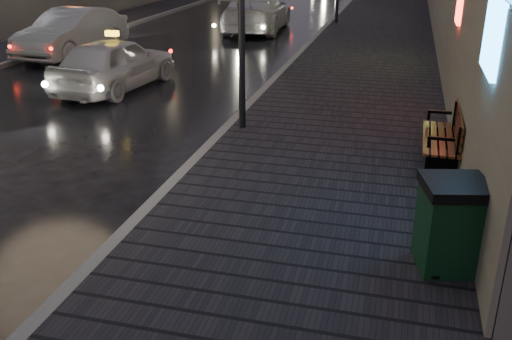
{
  "coord_description": "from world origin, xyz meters",
  "views": [
    {
      "loc": [
        5.05,
        -5.18,
        3.98
      ],
      "look_at": [
        3.16,
        2.11,
        0.85
      ],
      "focal_mm": 40.0,
      "sensor_mm": 36.0,
      "label": 1
    }
  ],
  "objects_px": {
    "trash_bin": "(451,224)",
    "taxi_near": "(115,63)",
    "taxi_mid": "(257,12)",
    "bench": "(446,137)",
    "car_left_mid": "(72,32)"
  },
  "relations": [
    {
      "from": "trash_bin",
      "to": "taxi_near",
      "type": "bearing_deg",
      "value": 124.94
    },
    {
      "from": "trash_bin",
      "to": "taxi_near",
      "type": "xyz_separation_m",
      "value": [
        -8.34,
        7.45,
        -0.01
      ]
    },
    {
      "from": "taxi_near",
      "to": "taxi_mid",
      "type": "relative_size",
      "value": 0.74
    },
    {
      "from": "bench",
      "to": "trash_bin",
      "type": "distance_m",
      "value": 3.62
    },
    {
      "from": "taxi_near",
      "to": "taxi_mid",
      "type": "xyz_separation_m",
      "value": [
        1.19,
        10.85,
        0.11
      ]
    },
    {
      "from": "car_left_mid",
      "to": "bench",
      "type": "bearing_deg",
      "value": -29.26
    },
    {
      "from": "taxi_near",
      "to": "trash_bin",
      "type": "bearing_deg",
      "value": 144.1
    },
    {
      "from": "car_left_mid",
      "to": "trash_bin",
      "type": "bearing_deg",
      "value": -40.05
    },
    {
      "from": "trash_bin",
      "to": "taxi_mid",
      "type": "distance_m",
      "value": 19.65
    },
    {
      "from": "car_left_mid",
      "to": "taxi_mid",
      "type": "relative_size",
      "value": 0.84
    },
    {
      "from": "bench",
      "to": "taxi_mid",
      "type": "distance_m",
      "value": 16.39
    },
    {
      "from": "taxi_near",
      "to": "car_left_mid",
      "type": "relative_size",
      "value": 0.89
    },
    {
      "from": "trash_bin",
      "to": "car_left_mid",
      "type": "bearing_deg",
      "value": 123.18
    },
    {
      "from": "trash_bin",
      "to": "taxi_mid",
      "type": "xyz_separation_m",
      "value": [
        -7.15,
        18.3,
        0.1
      ]
    },
    {
      "from": "taxi_mid",
      "to": "taxi_near",
      "type": "bearing_deg",
      "value": 80.72
    }
  ]
}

